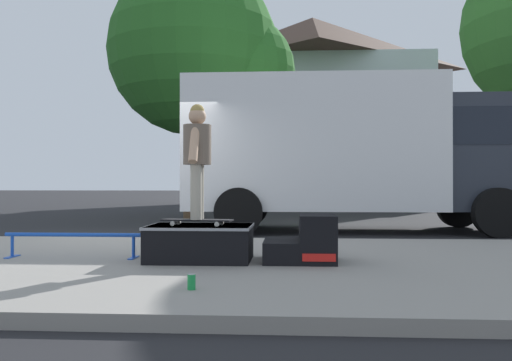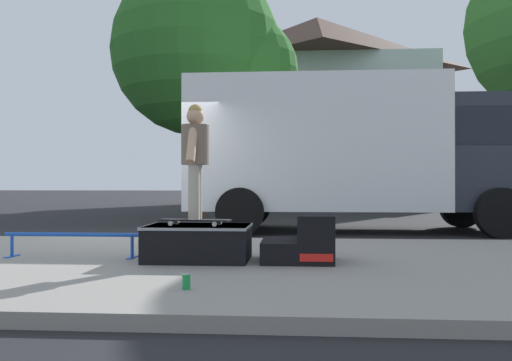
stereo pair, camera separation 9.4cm
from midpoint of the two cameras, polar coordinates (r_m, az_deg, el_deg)
The scene contains 11 objects.
ground_plane at distance 9.39m, azimuth -12.22°, elevation -6.26°, with size 140.00×140.00×0.00m, color black.
sidewalk_slab at distance 6.59m, azimuth -19.77°, elevation -8.26°, with size 50.00×5.00×0.12m, color gray.
skate_box at distance 6.05m, azimuth -5.63°, elevation -6.41°, with size 1.14×0.82×0.39m.
kicker_ramp at distance 5.96m, azimuth 5.54°, elevation -6.47°, with size 0.78×0.74×0.51m.
grind_rail at distance 6.60m, azimuth -18.47°, elevation -5.82°, with size 1.59×0.28×0.29m.
skateboard at distance 5.99m, azimuth -5.97°, elevation -4.20°, with size 0.80×0.31×0.07m.
skater_kid at distance 5.99m, azimuth -5.97°, elevation 3.05°, with size 0.31×0.65×1.27m.
soda_can at distance 4.44m, azimuth -6.74°, elevation -10.53°, with size 0.07×0.07×0.13m.
box_truck at distance 11.26m, azimuth 11.29°, elevation 3.38°, with size 6.91×2.63×3.05m.
street_tree_main at distance 15.70m, azimuth -5.07°, elevation 12.95°, with size 5.25×4.77×7.12m.
house_behind at distance 24.34m, azimuth 6.56°, elevation 7.37°, with size 9.54×8.23×8.40m.
Camera 2 is at (2.71, -8.95, 0.97)m, focal length 37.97 mm.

